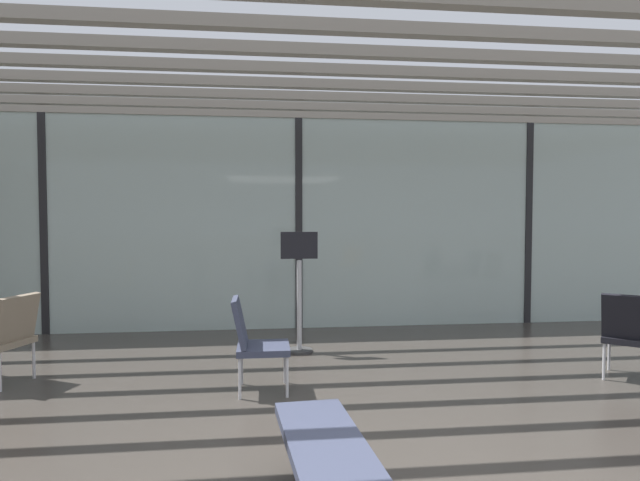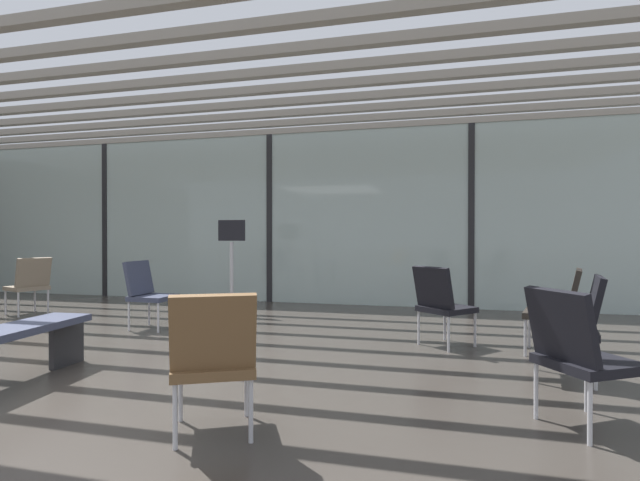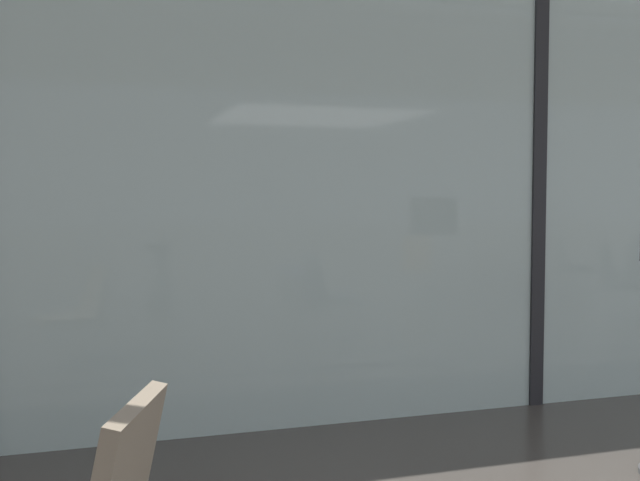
{
  "view_description": "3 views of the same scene",
  "coord_description": "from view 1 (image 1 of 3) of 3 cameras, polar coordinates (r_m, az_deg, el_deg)",
  "views": [
    {
      "loc": [
        -0.6,
        -2.57,
        1.62
      ],
      "look_at": [
        0.54,
        7.15,
        1.19
      ],
      "focal_mm": 30.14,
      "sensor_mm": 36.0,
      "label": 1
    },
    {
      "loc": [
        3.09,
        -3.05,
        1.19
      ],
      "look_at": [
        0.21,
        7.99,
        1.09
      ],
      "focal_mm": 27.03,
      "sensor_mm": 36.0,
      "label": 2
    },
    {
      "loc": [
        -3.0,
        0.7,
        1.44
      ],
      "look_at": [
        -1.64,
        4.95,
        1.18
      ],
      "focal_mm": 42.26,
      "sensor_mm": 36.0,
      "label": 3
    }
  ],
  "objects": [
    {
      "name": "window_mullion_1",
      "position": [
        7.79,
        -2.29,
        1.79
      ],
      "size": [
        0.1,
        0.12,
        3.03
      ],
      "primitive_type": "cube",
      "color": "black",
      "rests_on": "ground"
    },
    {
      "name": "ceiling_slats",
      "position": [
        4.74,
        0.93,
        20.55
      ],
      "size": [
        13.72,
        6.72,
        0.1
      ],
      "color": "gray",
      "rests_on": "glass_curtain_wall"
    },
    {
      "name": "window_mullion_2",
      "position": [
        8.78,
        21.14,
        1.7
      ],
      "size": [
        0.1,
        0.12,
        3.03
      ],
      "primitive_type": "cube",
      "color": "black",
      "rests_on": "ground"
    },
    {
      "name": "lounge_chair_3",
      "position": [
        6.17,
        30.06,
        -8.32
      ],
      "size": [
        0.71,
        0.71,
        0.87
      ],
      "rotation": [
        0.0,
        0.0,
        2.42
      ],
      "color": "black",
      "rests_on": "ground"
    },
    {
      "name": "glass_curtain_wall",
      "position": [
        7.79,
        -2.29,
        1.79
      ],
      "size": [
        14.0,
        0.08,
        3.03
      ],
      "primitive_type": "cube",
      "color": "#A3B7B2",
      "rests_on": "ground"
    },
    {
      "name": "lounge_chair_2",
      "position": [
        6.07,
        -30.36,
        -8.5
      ],
      "size": [
        0.66,
        0.63,
        0.87
      ],
      "rotation": [
        0.0,
        0.0,
        4.36
      ],
      "color": "#7F705B",
      "rests_on": "ground"
    },
    {
      "name": "window_mullion_0",
      "position": [
        8.29,
        -27.18,
        1.55
      ],
      "size": [
        0.1,
        0.12,
        3.03
      ],
      "primitive_type": "cube",
      "color": "black",
      "rests_on": "ground"
    },
    {
      "name": "parked_airplane",
      "position": [
        12.46,
        -6.03,
        3.9
      ],
      "size": [
        12.52,
        3.84,
        3.84
      ],
      "color": "#B2BCD6",
      "rests_on": "ground"
    },
    {
      "name": "info_sign",
      "position": [
        6.44,
        -2.22,
        -5.87
      ],
      "size": [
        0.44,
        0.32,
        1.44
      ],
      "color": "#333333",
      "rests_on": "ground"
    },
    {
      "name": "waiting_bench",
      "position": [
        2.86,
        1.32,
        -23.54
      ],
      "size": [
        0.51,
        1.7,
        0.47
      ],
      "rotation": [
        0.0,
        0.0,
        1.65
      ],
      "color": "#33384C",
      "rests_on": "ground"
    },
    {
      "name": "lounge_chair_0",
      "position": [
        5.08,
        -7.06,
        -10.28
      ],
      "size": [
        0.53,
        0.48,
        0.87
      ],
      "rotation": [
        0.0,
        0.0,
        1.56
      ],
      "color": "#33384C",
      "rests_on": "ground"
    }
  ]
}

